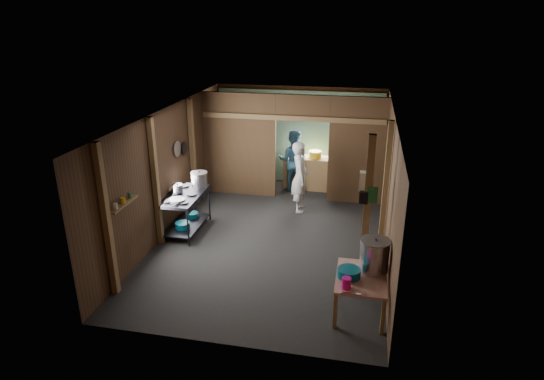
% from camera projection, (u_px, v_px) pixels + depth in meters
% --- Properties ---
extents(floor, '(4.50, 7.00, 0.00)m').
position_uv_depth(floor, '(274.00, 235.00, 9.73)').
color(floor, black).
rests_on(floor, ground).
extents(ceiling, '(4.50, 7.00, 0.00)m').
position_uv_depth(ceiling, '(274.00, 113.00, 8.80)').
color(ceiling, '#4C4C4B').
rests_on(ceiling, ground).
extents(wall_back, '(4.50, 0.00, 2.60)m').
position_uv_depth(wall_back, '(299.00, 135.00, 12.46)').
color(wall_back, '#463019').
rests_on(wall_back, ground).
extents(wall_front, '(4.50, 0.00, 2.60)m').
position_uv_depth(wall_front, '(222.00, 264.00, 6.06)').
color(wall_front, '#463019').
rests_on(wall_front, ground).
extents(wall_left, '(0.00, 7.00, 2.60)m').
position_uv_depth(wall_left, '(169.00, 170.00, 9.69)').
color(wall_left, '#463019').
rests_on(wall_left, ground).
extents(wall_right, '(0.00, 7.00, 2.60)m').
position_uv_depth(wall_right, '(389.00, 185.00, 8.84)').
color(wall_right, '#463019').
rests_on(wall_right, ground).
extents(partition_left, '(1.85, 0.10, 2.60)m').
position_uv_depth(partition_left, '(239.00, 145.00, 11.52)').
color(partition_left, brown).
rests_on(partition_left, floor).
extents(partition_right, '(1.35, 0.10, 2.60)m').
position_uv_depth(partition_right, '(357.00, 151.00, 10.98)').
color(partition_right, brown).
rests_on(partition_right, floor).
extents(partition_header, '(1.30, 0.10, 0.60)m').
position_uv_depth(partition_header, '(303.00, 107.00, 10.87)').
color(partition_header, brown).
rests_on(partition_header, wall_back).
extents(turquoise_panel, '(4.40, 0.06, 2.50)m').
position_uv_depth(turquoise_panel, '(299.00, 137.00, 12.43)').
color(turquoise_panel, '#5EA39B').
rests_on(turquoise_panel, wall_back).
extents(back_counter, '(1.20, 0.50, 0.85)m').
position_uv_depth(back_counter, '(307.00, 173.00, 12.22)').
color(back_counter, brown).
rests_on(back_counter, floor).
extents(wall_clock, '(0.20, 0.03, 0.20)m').
position_uv_depth(wall_clock, '(309.00, 114.00, 12.11)').
color(wall_clock, silver).
rests_on(wall_clock, wall_back).
extents(post_left_a, '(0.10, 0.12, 2.60)m').
position_uv_depth(post_left_a, '(107.00, 222.00, 7.30)').
color(post_left_a, brown).
rests_on(post_left_a, floor).
extents(post_left_b, '(0.10, 0.12, 2.60)m').
position_uv_depth(post_left_b, '(156.00, 183.00, 8.94)').
color(post_left_b, brown).
rests_on(post_left_b, floor).
extents(post_left_c, '(0.10, 0.12, 2.60)m').
position_uv_depth(post_left_c, '(193.00, 154.00, 10.77)').
color(post_left_c, brown).
rests_on(post_left_c, floor).
extents(post_right, '(0.10, 0.12, 2.60)m').
position_uv_depth(post_right, '(385.00, 188.00, 8.67)').
color(post_right, brown).
rests_on(post_right, floor).
extents(post_free, '(0.12, 0.12, 2.60)m').
position_uv_depth(post_free, '(367.00, 210.00, 7.73)').
color(post_free, brown).
rests_on(post_free, floor).
extents(cross_beam, '(4.40, 0.12, 0.12)m').
position_uv_depth(cross_beam, '(292.00, 118.00, 10.96)').
color(cross_beam, brown).
rests_on(cross_beam, wall_left).
extents(pan_lid_big, '(0.03, 0.34, 0.34)m').
position_uv_depth(pan_lid_big, '(177.00, 149.00, 9.92)').
color(pan_lid_big, gray).
rests_on(pan_lid_big, wall_left).
extents(pan_lid_small, '(0.03, 0.30, 0.30)m').
position_uv_depth(pan_lid_small, '(184.00, 148.00, 10.32)').
color(pan_lid_small, black).
rests_on(pan_lid_small, wall_left).
extents(wall_shelf, '(0.14, 0.80, 0.03)m').
position_uv_depth(wall_shelf, '(123.00, 204.00, 7.71)').
color(wall_shelf, brown).
rests_on(wall_shelf, wall_left).
extents(jar_white, '(0.07, 0.07, 0.10)m').
position_uv_depth(jar_white, '(115.00, 206.00, 7.46)').
color(jar_white, silver).
rests_on(jar_white, wall_shelf).
extents(jar_yellow, '(0.08, 0.08, 0.10)m').
position_uv_depth(jar_yellow, '(123.00, 200.00, 7.69)').
color(jar_yellow, gold).
rests_on(jar_yellow, wall_shelf).
extents(jar_green, '(0.06, 0.06, 0.10)m').
position_uv_depth(jar_green, '(129.00, 196.00, 7.89)').
color(jar_green, '#185A28').
rests_on(jar_green, wall_shelf).
extents(bag_white, '(0.22, 0.15, 0.32)m').
position_uv_depth(bag_white, '(366.00, 181.00, 7.64)').
color(bag_white, silver).
rests_on(bag_white, post_free).
extents(bag_green, '(0.16, 0.12, 0.24)m').
position_uv_depth(bag_green, '(372.00, 195.00, 7.55)').
color(bag_green, '#185A28').
rests_on(bag_green, post_free).
extents(bag_black, '(0.14, 0.10, 0.20)m').
position_uv_depth(bag_black, '(364.00, 198.00, 7.58)').
color(bag_black, black).
rests_on(bag_black, post_free).
extents(gas_range, '(0.73, 1.42, 0.84)m').
position_uv_depth(gas_range, '(186.00, 213.00, 9.78)').
color(gas_range, black).
rests_on(gas_range, floor).
extents(prep_table, '(0.76, 1.05, 0.62)m').
position_uv_depth(prep_table, '(360.00, 294.00, 7.16)').
color(prep_table, tan).
rests_on(prep_table, floor).
extents(stove_pot_large, '(0.41, 0.41, 0.36)m').
position_uv_depth(stove_pot_large, '(199.00, 180.00, 9.98)').
color(stove_pot_large, '#B5B4BD').
rests_on(stove_pot_large, gas_range).
extents(stove_pot_med, '(0.30, 0.30, 0.21)m').
position_uv_depth(stove_pot_med, '(178.00, 189.00, 9.69)').
color(stove_pot_med, '#B5B4BD').
rests_on(stove_pot_med, gas_range).
extents(frying_pan, '(0.47, 0.62, 0.08)m').
position_uv_depth(frying_pan, '(177.00, 200.00, 9.27)').
color(frying_pan, gray).
rests_on(frying_pan, gas_range).
extents(blue_tub_front, '(0.31, 0.31, 0.13)m').
position_uv_depth(blue_tub_front, '(183.00, 225.00, 9.66)').
color(blue_tub_front, '#065063').
rests_on(blue_tub_front, gas_range).
extents(blue_tub_back, '(0.27, 0.27, 0.11)m').
position_uv_depth(blue_tub_back, '(192.00, 215.00, 10.18)').
color(blue_tub_back, '#065063').
rests_on(blue_tub_back, gas_range).
extents(stock_pot, '(0.48, 0.48, 0.54)m').
position_uv_depth(stock_pot, '(374.00, 256.00, 7.13)').
color(stock_pot, '#B5B4BD').
rests_on(stock_pot, prep_table).
extents(wash_basin, '(0.37, 0.37, 0.13)m').
position_uv_depth(wash_basin, '(349.00, 273.00, 7.02)').
color(wash_basin, '#065063').
rests_on(wash_basin, prep_table).
extents(pink_bucket, '(0.16, 0.16, 0.17)m').
position_uv_depth(pink_bucket, '(346.00, 283.00, 6.73)').
color(pink_bucket, '#D40B88').
rests_on(pink_bucket, prep_table).
extents(knife, '(0.30, 0.05, 0.01)m').
position_uv_depth(knife, '(350.00, 293.00, 6.62)').
color(knife, '#B5B4BD').
rests_on(knife, prep_table).
extents(yellow_tub, '(0.33, 0.33, 0.18)m').
position_uv_depth(yellow_tub, '(315.00, 154.00, 12.00)').
color(yellow_tub, gold).
rests_on(yellow_tub, back_counter).
extents(red_cup, '(0.11, 0.11, 0.12)m').
position_uv_depth(red_cup, '(299.00, 155.00, 12.09)').
color(red_cup, '#C00D00').
rests_on(red_cup, back_counter).
extents(cook, '(0.51, 0.68, 1.67)m').
position_uv_depth(cook, '(300.00, 177.00, 10.67)').
color(cook, silver).
rests_on(cook, floor).
extents(worker_back, '(0.80, 0.63, 1.61)m').
position_uv_depth(worker_back, '(293.00, 160.00, 11.97)').
color(worker_back, '#29556E').
rests_on(worker_back, floor).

